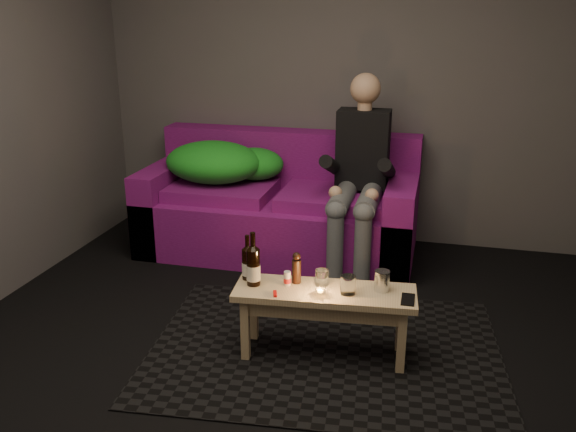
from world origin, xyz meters
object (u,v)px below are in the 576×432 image
at_px(sofa, 281,210).
at_px(steel_cup, 382,281).
at_px(coffee_table, 324,302).
at_px(beer_bottle_a, 248,263).
at_px(beer_bottle_b, 253,266).
at_px(person, 359,171).

relative_size(sofa, steel_cup, 18.68).
height_order(coffee_table, beer_bottle_a, beer_bottle_a).
bearing_deg(sofa, beer_bottle_b, -80.70).
distance_m(sofa, beer_bottle_a, 1.46).
relative_size(coffee_table, beer_bottle_a, 3.86).
bearing_deg(beer_bottle_a, steel_cup, 2.77).
distance_m(coffee_table, steel_cup, 0.33).
bearing_deg(coffee_table, beer_bottle_b, -175.80).
height_order(sofa, coffee_table, sofa).
bearing_deg(beer_bottle_b, beer_bottle_a, 129.61).
bearing_deg(coffee_table, beer_bottle_a, 175.51).
bearing_deg(beer_bottle_a, beer_bottle_b, -50.39).
bearing_deg(steel_cup, beer_bottle_b, -171.78).
bearing_deg(beer_bottle_b, coffee_table, 4.20).
height_order(person, steel_cup, person).
bearing_deg(beer_bottle_a, sofa, 97.67).
xyz_separation_m(coffee_table, beer_bottle_b, (-0.39, -0.03, 0.18)).
distance_m(person, beer_bottle_b, 1.40).
bearing_deg(steel_cup, beer_bottle_a, -177.23).
xyz_separation_m(coffee_table, beer_bottle_a, (-0.44, 0.03, 0.17)).
xyz_separation_m(sofa, person, (0.63, -0.17, 0.40)).
distance_m(sofa, beer_bottle_b, 1.54).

